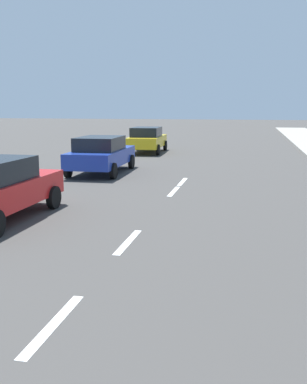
# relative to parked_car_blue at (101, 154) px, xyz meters

# --- Properties ---
(ground_plane) EXTENTS (160.00, 160.00, 0.00)m
(ground_plane) POSITION_rel_parked_car_blue_xyz_m (3.76, -0.32, -0.84)
(ground_plane) COLOR #423F3D
(lane_stripe_2) EXTENTS (0.16, 1.80, 0.01)m
(lane_stripe_2) POSITION_rel_parked_car_blue_xyz_m (3.76, -13.18, -0.84)
(lane_stripe_2) COLOR white
(lane_stripe_2) RESTS_ON ground
(lane_stripe_3) EXTENTS (0.16, 1.80, 0.01)m
(lane_stripe_3) POSITION_rel_parked_car_blue_xyz_m (3.76, -9.43, -0.84)
(lane_stripe_3) COLOR white
(lane_stripe_3) RESTS_ON ground
(lane_stripe_4) EXTENTS (0.16, 1.80, 0.01)m
(lane_stripe_4) POSITION_rel_parked_car_blue_xyz_m (3.76, -3.56, -0.84)
(lane_stripe_4) COLOR white
(lane_stripe_4) RESTS_ON ground
(lane_stripe_5) EXTENTS (0.16, 1.80, 0.01)m
(lane_stripe_5) POSITION_rel_parked_car_blue_xyz_m (3.76, -1.54, -0.84)
(lane_stripe_5) COLOR white
(lane_stripe_5) RESTS_ON ground
(parked_car_blue) EXTENTS (2.17, 4.56, 1.57)m
(parked_car_blue) POSITION_rel_parked_car_blue_xyz_m (0.00, 0.00, 0.00)
(parked_car_blue) COLOR #1E389E
(parked_car_blue) RESTS_ON ground
(parked_car_yellow) EXTENTS (2.18, 4.48, 1.57)m
(parked_car_yellow) POSITION_rel_parked_car_blue_xyz_m (-0.01, 8.81, -0.00)
(parked_car_yellow) COLOR gold
(parked_car_yellow) RESTS_ON ground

